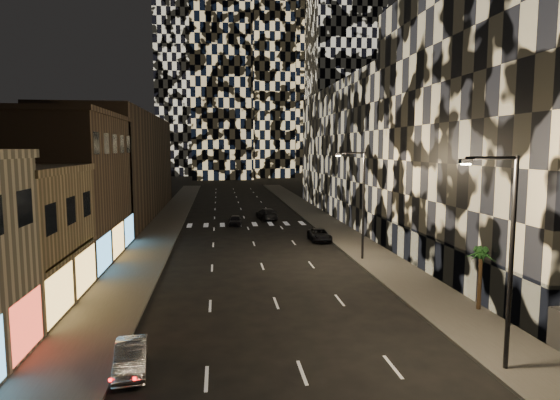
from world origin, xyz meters
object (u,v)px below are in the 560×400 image
object	(u,v)px
car_dark_oncoming	(267,214)
streetlight_near	(506,248)
streetlight_far	(361,197)
car_dark_midlane	(235,220)
palm_tree	(481,258)
car_silver_parked	(131,357)
car_dark_rightlane	(320,235)

from	to	relation	value
car_dark_oncoming	streetlight_near	bearing A→B (deg)	89.28
streetlight_far	car_dark_midlane	xyz separation A→B (m)	(-9.77, 19.39, -4.73)
car_dark_oncoming	palm_tree	size ratio (longest dim) A/B	1.40
car_silver_parked	car_dark_rightlane	world-z (taller)	car_silver_parked
car_dark_oncoming	palm_tree	distance (m)	37.78
car_dark_oncoming	car_dark_rightlane	size ratio (longest dim) A/B	1.19
car_dark_rightlane	streetlight_far	bearing A→B (deg)	-78.88
palm_tree	car_dark_midlane	bearing A→B (deg)	111.76
car_dark_oncoming	car_dark_rightlane	bearing A→B (deg)	96.62
car_dark_midlane	car_dark_oncoming	bearing A→B (deg)	49.65
car_silver_parked	car_dark_midlane	bearing A→B (deg)	74.18
streetlight_near	streetlight_far	distance (m)	20.00
streetlight_near	palm_tree	bearing A→B (deg)	65.89
car_dark_rightlane	car_dark_midlane	bearing A→B (deg)	128.33
streetlight_far	car_silver_parked	size ratio (longest dim) A/B	2.44
car_dark_rightlane	palm_tree	world-z (taller)	palm_tree
car_dark_rightlane	streetlight_near	bearing A→B (deg)	-85.98
streetlight_near	car_silver_parked	distance (m)	16.39
car_silver_parked	car_dark_rightlane	bearing A→B (deg)	55.20
streetlight_near	car_dark_oncoming	world-z (taller)	streetlight_near
car_dark_midlane	car_dark_rightlane	size ratio (longest dim) A/B	0.84
streetlight_near	car_dark_rightlane	world-z (taller)	streetlight_near
car_silver_parked	car_dark_oncoming	distance (m)	42.84
car_dark_oncoming	car_dark_rightlane	distance (m)	15.57
streetlight_near	car_silver_parked	world-z (taller)	streetlight_near
streetlight_near	car_dark_rightlane	distance (m)	29.09
car_silver_parked	streetlight_near	bearing A→B (deg)	-14.74
streetlight_near	palm_tree	xyz separation A→B (m)	(3.15, 7.03, -2.17)
streetlight_far	car_dark_rightlane	world-z (taller)	streetlight_far
car_dark_midlane	car_silver_parked	bearing A→B (deg)	-94.22
streetlight_far	palm_tree	distance (m)	13.52
car_dark_oncoming	car_dark_rightlane	world-z (taller)	car_dark_oncoming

